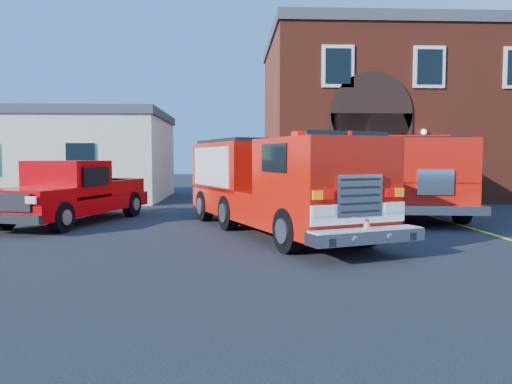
{
  "coord_description": "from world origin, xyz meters",
  "views": [
    {
      "loc": [
        -0.53,
        -12.58,
        2.1
      ],
      "look_at": [
        0.0,
        -1.2,
        1.3
      ],
      "focal_mm": 35.0,
      "sensor_mm": 36.0,
      "label": 1
    }
  ],
  "objects_px": {
    "fire_engine": "(273,183)",
    "pickup_truck": "(74,193)",
    "side_building": "(64,155)",
    "fire_station": "(410,117)",
    "secondary_truck": "(406,171)"
  },
  "relations": [
    {
      "from": "fire_station",
      "to": "fire_engine",
      "type": "height_order",
      "value": "fire_station"
    },
    {
      "from": "pickup_truck",
      "to": "secondary_truck",
      "type": "relative_size",
      "value": 0.7
    },
    {
      "from": "side_building",
      "to": "fire_engine",
      "type": "height_order",
      "value": "side_building"
    },
    {
      "from": "fire_engine",
      "to": "secondary_truck",
      "type": "bearing_deg",
      "value": 41.19
    },
    {
      "from": "side_building",
      "to": "pickup_truck",
      "type": "relative_size",
      "value": 1.58
    },
    {
      "from": "side_building",
      "to": "fire_engine",
      "type": "xyz_separation_m",
      "value": [
        9.59,
        -11.78,
        -0.82
      ]
    },
    {
      "from": "side_building",
      "to": "fire_engine",
      "type": "distance_m",
      "value": 15.21
    },
    {
      "from": "fire_station",
      "to": "pickup_truck",
      "type": "relative_size",
      "value": 2.36
    },
    {
      "from": "fire_engine",
      "to": "pickup_truck",
      "type": "height_order",
      "value": "fire_engine"
    },
    {
      "from": "fire_station",
      "to": "side_building",
      "type": "bearing_deg",
      "value": -176.86
    },
    {
      "from": "secondary_truck",
      "to": "fire_engine",
      "type": "bearing_deg",
      "value": -138.81
    },
    {
      "from": "fire_engine",
      "to": "pickup_truck",
      "type": "xyz_separation_m",
      "value": [
        -6.21,
        2.35,
        -0.44
      ]
    },
    {
      "from": "side_building",
      "to": "secondary_truck",
      "type": "height_order",
      "value": "side_building"
    },
    {
      "from": "side_building",
      "to": "secondary_truck",
      "type": "bearing_deg",
      "value": -25.19
    },
    {
      "from": "side_building",
      "to": "fire_engine",
      "type": "relative_size",
      "value": 1.14
    }
  ]
}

